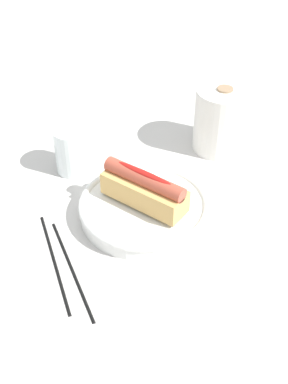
# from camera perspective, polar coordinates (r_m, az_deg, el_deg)

# --- Properties ---
(ground_plane) EXTENTS (2.40, 2.40, 0.00)m
(ground_plane) POSITION_cam_1_polar(r_m,az_deg,el_deg) (0.89, 0.89, -2.13)
(ground_plane) COLOR beige
(serving_bowl) EXTENTS (0.23, 0.23, 0.03)m
(serving_bowl) POSITION_cam_1_polar(r_m,az_deg,el_deg) (0.87, -0.00, -1.77)
(serving_bowl) COLOR white
(serving_bowl) RESTS_ON ground_plane
(hotdog_front) EXTENTS (0.16, 0.08, 0.06)m
(hotdog_front) POSITION_cam_1_polar(r_m,az_deg,el_deg) (0.84, -0.00, 0.41)
(hotdog_front) COLOR tan
(hotdog_front) RESTS_ON serving_bowl
(water_glass) EXTENTS (0.07, 0.07, 0.09)m
(water_glass) POSITION_cam_1_polar(r_m,az_deg,el_deg) (0.97, -7.99, 4.42)
(water_glass) COLOR white
(water_glass) RESTS_ON ground_plane
(paper_towel_roll) EXTENTS (0.11, 0.11, 0.13)m
(paper_towel_roll) POSITION_cam_1_polar(r_m,az_deg,el_deg) (1.03, 8.74, 8.06)
(paper_towel_roll) COLOR white
(paper_towel_roll) RESTS_ON ground_plane
(chopstick_near) EXTENTS (0.21, 0.08, 0.01)m
(chopstick_near) POSITION_cam_1_polar(r_m,az_deg,el_deg) (0.80, -8.13, -8.46)
(chopstick_near) COLOR black
(chopstick_near) RESTS_ON ground_plane
(chopstick_far) EXTENTS (0.21, 0.09, 0.01)m
(chopstick_far) POSITION_cam_1_polar(r_m,az_deg,el_deg) (0.81, -10.04, -7.66)
(chopstick_far) COLOR black
(chopstick_far) RESTS_ON ground_plane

